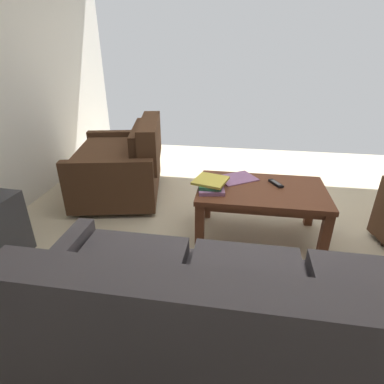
% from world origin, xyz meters
% --- Properties ---
extents(ground_plane, '(4.87, 5.10, 0.01)m').
position_xyz_m(ground_plane, '(0.00, 0.00, -0.00)').
color(ground_plane, beige).
extents(sofa_main, '(2.09, 0.88, 0.86)m').
position_xyz_m(sofa_main, '(0.16, 1.26, 0.36)').
color(sofa_main, black).
rests_on(sofa_main, ground).
extents(loveseat_near, '(1.07, 1.27, 0.83)m').
position_xyz_m(loveseat_near, '(1.46, -0.71, 0.36)').
color(loveseat_near, black).
rests_on(loveseat_near, ground).
extents(coffee_table, '(1.05, 0.64, 0.47)m').
position_xyz_m(coffee_table, '(0.02, -0.06, 0.40)').
color(coffee_table, brown).
rests_on(coffee_table, ground).
extents(book_stack, '(0.31, 0.33, 0.08)m').
position_xyz_m(book_stack, '(0.44, -0.00, 0.51)').
color(book_stack, '#996699').
rests_on(book_stack, coffee_table).
extents(tv_remote, '(0.12, 0.16, 0.02)m').
position_xyz_m(tv_remote, '(-0.10, -0.16, 0.48)').
color(tv_remote, black).
rests_on(tv_remote, coffee_table).
extents(loose_magazine, '(0.40, 0.37, 0.01)m').
position_xyz_m(loose_magazine, '(0.23, -0.23, 0.48)').
color(loose_magazine, '#996699').
rests_on(loose_magazine, coffee_table).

